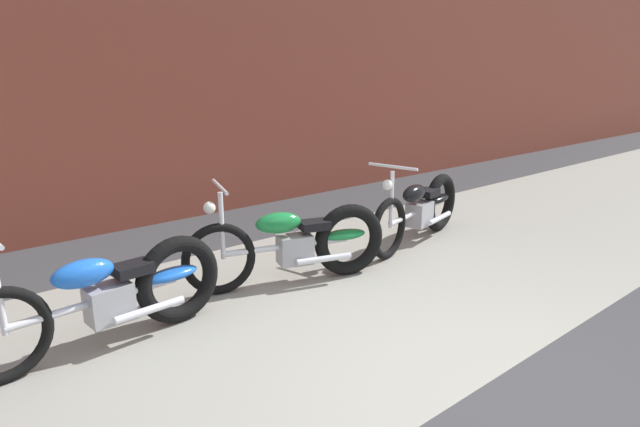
{
  "coord_description": "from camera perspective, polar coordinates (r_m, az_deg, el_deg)",
  "views": [
    {
      "loc": [
        -2.7,
        -1.69,
        2.04
      ],
      "look_at": [
        0.27,
        1.88,
        0.75
      ],
      "focal_mm": 30.06,
      "sensor_mm": 36.0,
      "label": 1
    }
  ],
  "objects": [
    {
      "name": "ground_plane",
      "position": [
        3.78,
        16.09,
        -17.8
      ],
      "size": [
        80.0,
        80.0,
        0.0
      ],
      "primitive_type": "plane",
      "color": "#38383A"
    },
    {
      "name": "sidewalk_slab",
      "position": [
        4.82,
        -1.45,
        -9.47
      ],
      "size": [
        36.0,
        3.5,
        0.01
      ],
      "primitive_type": "cube",
      "color": "gray",
      "rests_on": "ground"
    },
    {
      "name": "brick_building_wall",
      "position": [
        7.42,
        -19.31,
        18.6
      ],
      "size": [
        36.0,
        0.5,
        5.09
      ],
      "primitive_type": "cube",
      "color": "brown",
      "rests_on": "ground"
    },
    {
      "name": "motorcycle_blue",
      "position": [
        4.31,
        -20.62,
        -7.93
      ],
      "size": [
        2.01,
        0.58,
        1.03
      ],
      "rotation": [
        0.0,
        0.0,
        3.21
      ],
      "color": "black",
      "rests_on": "ground"
    },
    {
      "name": "motorcycle_green",
      "position": [
        5.14,
        -1.87,
        -3.11
      ],
      "size": [
        1.94,
        0.84,
        1.03
      ],
      "rotation": [
        0.0,
        0.0,
        2.83
      ],
      "color": "black",
      "rests_on": "ground"
    },
    {
      "name": "motorcycle_black",
      "position": [
        6.5,
        10.89,
        0.59
      ],
      "size": [
        1.97,
        0.73,
        1.03
      ],
      "rotation": [
        0.0,
        0.0,
        3.38
      ],
      "color": "black",
      "rests_on": "ground"
    }
  ]
}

